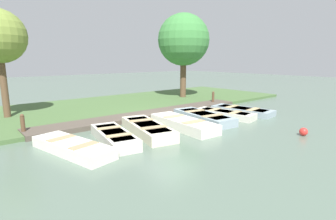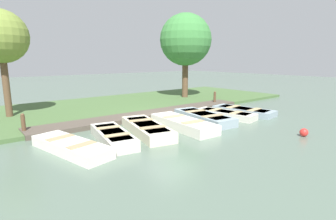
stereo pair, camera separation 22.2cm
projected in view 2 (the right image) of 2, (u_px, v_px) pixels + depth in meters
ground_plane at (170, 121)px, 12.60m from camera, size 80.00×80.00×0.00m
shore_bank at (120, 105)px, 16.41m from camera, size 8.00×24.00×0.16m
dock_walkway at (152, 114)px, 13.76m from camera, size 1.36×12.17×0.21m
rowboat_0 at (71, 146)px, 8.41m from camera, size 3.38×1.69×0.38m
rowboat_1 at (113, 136)px, 9.44m from camera, size 3.07×1.49×0.42m
rowboat_2 at (147, 128)px, 10.51m from camera, size 3.58×1.83×0.42m
rowboat_3 at (183, 123)px, 11.26m from camera, size 3.51×1.34×0.43m
rowboat_4 at (204, 117)px, 12.54m from camera, size 3.54×1.62×0.41m
rowboat_5 at (225, 114)px, 13.40m from camera, size 3.20×1.53×0.35m
rowboat_6 at (243, 111)px, 14.32m from camera, size 3.43×1.59×0.33m
mooring_post_near at (23, 125)px, 10.13m from camera, size 0.16×0.16×0.89m
mooring_post_far at (215, 98)px, 16.93m from camera, size 0.16×0.16×0.89m
buoy at (304, 132)px, 10.11m from camera, size 0.32×0.32×0.32m
park_tree_far_left at (0, 37)px, 12.19m from camera, size 2.49×2.49×5.23m
park_tree_left at (186, 40)px, 18.71m from camera, size 3.69×3.69×6.14m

